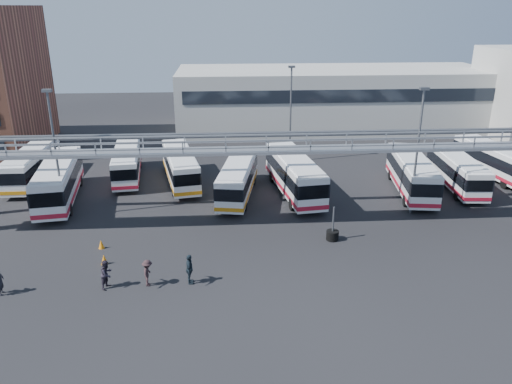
{
  "coord_description": "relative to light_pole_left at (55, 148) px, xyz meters",
  "views": [
    {
      "loc": [
        -3.19,
        -29.78,
        15.91
      ],
      "look_at": [
        -0.75,
        6.0,
        2.52
      ],
      "focal_mm": 35.0,
      "sensor_mm": 36.0,
      "label": 1
    }
  ],
  "objects": [
    {
      "name": "light_pole_back",
      "position": [
        20.0,
        14.0,
        0.0
      ],
      "size": [
        0.7,
        0.35,
        10.21
      ],
      "color": "#4C4F54",
      "rests_on": "ground"
    },
    {
      "name": "bus_0",
      "position": [
        -5.37,
        8.91,
        -3.96
      ],
      "size": [
        2.54,
        10.56,
        3.2
      ],
      "rotation": [
        0.0,
        0.0,
        0.01
      ],
      "color": "silver",
      "rests_on": "ground"
    },
    {
      "name": "pedestrian_c",
      "position": [
        8.1,
        -11.01,
        -4.88
      ],
      "size": [
        0.63,
        1.1,
        1.69
      ],
      "primitive_type": "imported",
      "rotation": [
        0.0,
        0.0,
        1.57
      ],
      "color": "#2C1D20",
      "rests_on": "ground"
    },
    {
      "name": "gantry",
      "position": [
        16.0,
        -2.13,
        -0.22
      ],
      "size": [
        51.4,
        5.15,
        7.1
      ],
      "color": "#94979C",
      "rests_on": "ground"
    },
    {
      "name": "cone_left",
      "position": [
        4.85,
        -8.12,
        -5.38
      ],
      "size": [
        0.49,
        0.49,
        0.69
      ],
      "primitive_type": "cone",
      "rotation": [
        0.0,
        0.0,
        -0.14
      ],
      "color": "orange",
      "rests_on": "ground"
    },
    {
      "name": "bus_1",
      "position": [
        -1.35,
        3.71,
        -3.8
      ],
      "size": [
        4.24,
        11.75,
        3.49
      ],
      "rotation": [
        0.0,
        0.0,
        0.14
      ],
      "color": "silver",
      "rests_on": "ground"
    },
    {
      "name": "light_pole_mid",
      "position": [
        28.0,
        -1.0,
        0.0
      ],
      "size": [
        0.7,
        0.35,
        10.21
      ],
      "color": "#4C4F54",
      "rests_on": "ground"
    },
    {
      "name": "bus_2",
      "position": [
        3.44,
        9.46,
        -4.04
      ],
      "size": [
        3.49,
        10.26,
        3.05
      ],
      "rotation": [
        0.0,
        0.0,
        0.12
      ],
      "color": "silver",
      "rests_on": "ground"
    },
    {
      "name": "bus_8",
      "position": [
        34.31,
        4.63,
        -4.03
      ],
      "size": [
        3.08,
        10.23,
        3.06
      ],
      "rotation": [
        0.0,
        0.0,
        -0.07
      ],
      "color": "silver",
      "rests_on": "ground"
    },
    {
      "name": "bus_5",
      "position": [
        19.08,
        4.02,
        -3.8
      ],
      "size": [
        4.13,
        11.69,
        3.48
      ],
      "rotation": [
        0.0,
        0.0,
        0.13
      ],
      "color": "silver",
      "rests_on": "ground"
    },
    {
      "name": "pedestrian_a",
      "position": [
        -0.37,
        -11.41,
        -4.84
      ],
      "size": [
        0.54,
        0.72,
        1.78
      ],
      "primitive_type": "imported",
      "rotation": [
        0.0,
        0.0,
        1.76
      ],
      "color": "black",
      "rests_on": "ground"
    },
    {
      "name": "pedestrian_d",
      "position": [
        10.6,
        -10.94,
        -4.76
      ],
      "size": [
        0.5,
        1.14,
        1.92
      ],
      "primitive_type": "imported",
      "rotation": [
        0.0,
        0.0,
        1.6
      ],
      "color": "#19242D",
      "rests_on": "ground"
    },
    {
      "name": "ground",
      "position": [
        16.0,
        -8.0,
        -5.73
      ],
      "size": [
        140.0,
        140.0,
        0.0
      ],
      "primitive_type": "plane",
      "color": "black",
      "rests_on": "ground"
    },
    {
      "name": "bus_9",
      "position": [
        39.37,
        7.51,
        -3.98
      ],
      "size": [
        3.81,
        10.65,
        3.16
      ],
      "rotation": [
        0.0,
        0.0,
        0.14
      ],
      "color": "silver",
      "rests_on": "ground"
    },
    {
      "name": "pedestrian_b",
      "position": [
        5.69,
        -11.08,
        -4.82
      ],
      "size": [
        0.98,
        1.08,
        1.81
      ],
      "primitive_type": "imported",
      "rotation": [
        0.0,
        0.0,
        1.17
      ],
      "color": "#231E2A",
      "rests_on": "ground"
    },
    {
      "name": "tire_stack",
      "position": [
        20.55,
        -5.56,
        -5.29
      ],
      "size": [
        0.9,
        0.9,
        2.58
      ],
      "color": "black",
      "rests_on": "ground"
    },
    {
      "name": "bus_7",
      "position": [
        29.68,
        3.75,
        -3.89
      ],
      "size": [
        4.03,
        11.2,
        3.33
      ],
      "rotation": [
        0.0,
        0.0,
        -0.14
      ],
      "color": "silver",
      "rests_on": "ground"
    },
    {
      "name": "bus_4",
      "position": [
        14.03,
        3.73,
        -4.0
      ],
      "size": [
        4.14,
        10.54,
        3.12
      ],
      "rotation": [
        0.0,
        0.0,
        -0.18
      ],
      "color": "silver",
      "rests_on": "ground"
    },
    {
      "name": "warehouse",
      "position": [
        28.0,
        30.0,
        -1.73
      ],
      "size": [
        42.0,
        14.0,
        8.0
      ],
      "primitive_type": "cube",
      "color": "#9E9E99",
      "rests_on": "ground"
    },
    {
      "name": "cone_right",
      "position": [
        4.15,
        -5.79,
        -5.41
      ],
      "size": [
        0.47,
        0.47,
        0.64
      ],
      "primitive_type": "cone",
      "rotation": [
        0.0,
        0.0,
        -0.17
      ],
      "color": "orange",
      "rests_on": "ground"
    },
    {
      "name": "bus_3",
      "position": [
        8.72,
        7.64,
        -3.98
      ],
      "size": [
        4.38,
        10.69,
        3.17
      ],
      "rotation": [
        0.0,
        0.0,
        0.19
      ],
      "color": "silver",
      "rests_on": "ground"
    },
    {
      "name": "light_pole_left",
      "position": [
        0.0,
        0.0,
        0.0
      ],
      "size": [
        0.7,
        0.35,
        10.21
      ],
      "color": "#4C4F54",
      "rests_on": "ground"
    }
  ]
}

